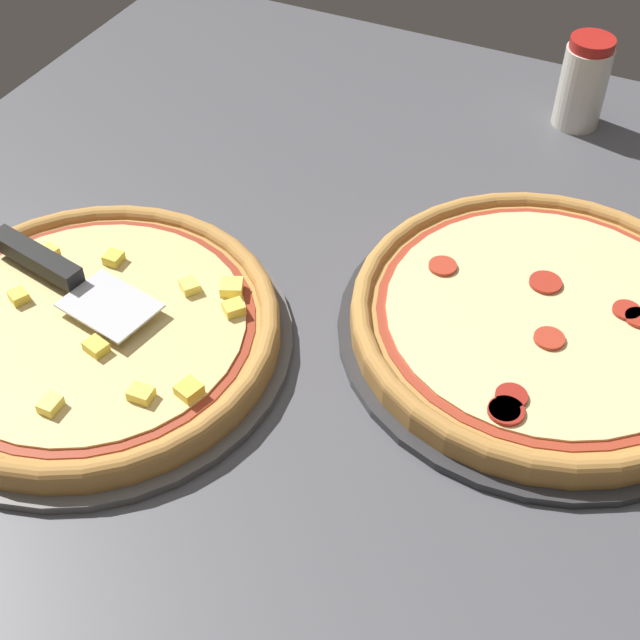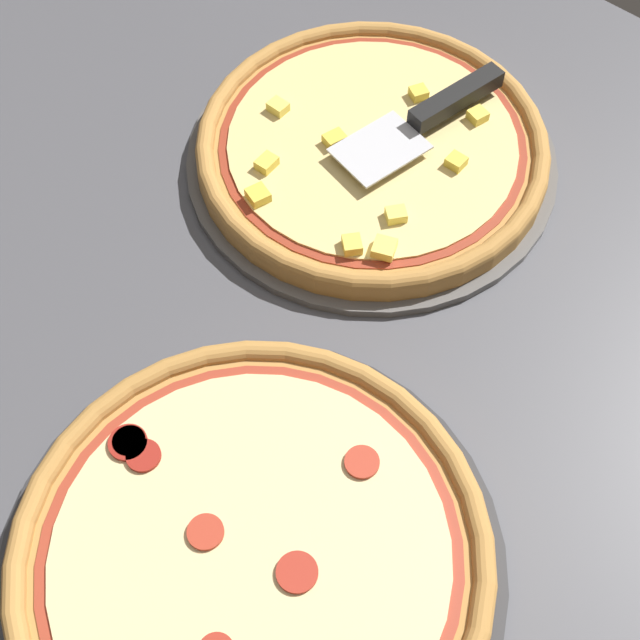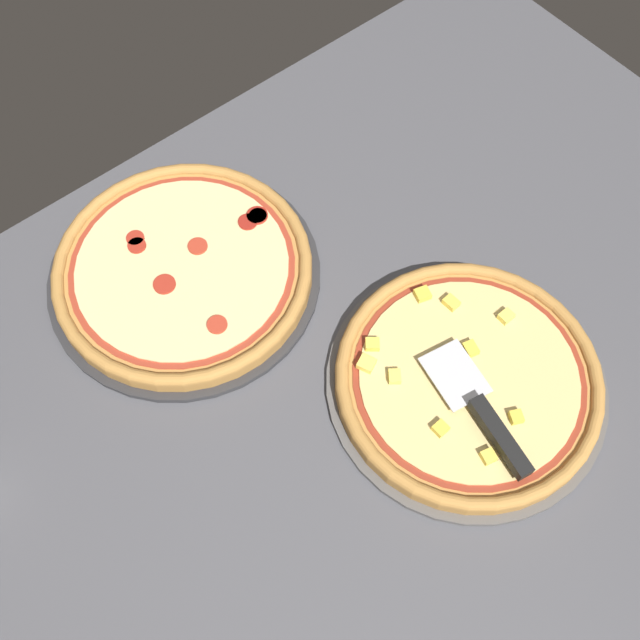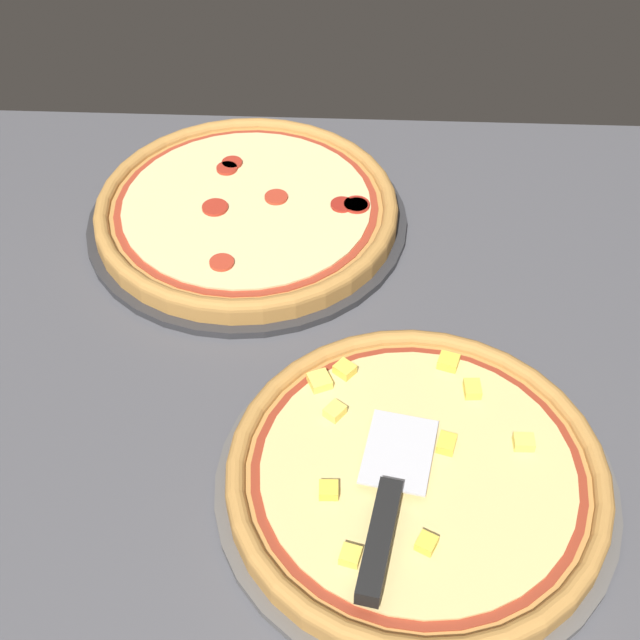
% 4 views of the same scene
% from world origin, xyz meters
% --- Properties ---
extents(ground_plane, '(1.46, 1.07, 0.04)m').
position_xyz_m(ground_plane, '(0.00, 0.00, -0.02)').
color(ground_plane, '#4C4C51').
extents(pizza_pan_front, '(0.41, 0.41, 0.01)m').
position_xyz_m(pizza_pan_front, '(0.05, -0.13, 0.01)').
color(pizza_pan_front, '#565451').
rests_on(pizza_pan_front, ground_plane).
extents(pizza_front, '(0.38, 0.38, 0.03)m').
position_xyz_m(pizza_front, '(0.05, -0.13, 0.03)').
color(pizza_front, '#B77F3D').
rests_on(pizza_front, pizza_pan_front).
extents(pizza_pan_back, '(0.43, 0.43, 0.01)m').
position_xyz_m(pizza_pan_back, '(-0.17, 0.28, 0.01)').
color(pizza_pan_back, '#2D2D30').
rests_on(pizza_pan_back, ground_plane).
extents(pizza_back, '(0.40, 0.40, 0.03)m').
position_xyz_m(pizza_back, '(-0.17, 0.28, 0.03)').
color(pizza_back, '#B77F3D').
rests_on(pizza_back, pizza_pan_back).
extents(serving_spatula, '(0.08, 0.22, 0.02)m').
position_xyz_m(serving_spatula, '(0.01, -0.20, 0.05)').
color(serving_spatula, silver).
rests_on(serving_spatula, pizza_front).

